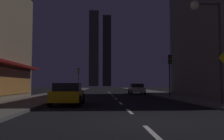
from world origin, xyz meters
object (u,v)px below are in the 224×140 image
(car_parked_near, at_px, (68,94))
(car_parked_far, at_px, (137,89))
(traffic_light_far_left, at_px, (79,74))
(street_lamp_right, at_px, (207,27))
(fire_hydrant_far_left, at_px, (63,92))
(traffic_light_near_right, at_px, (170,66))

(car_parked_near, xyz_separation_m, car_parked_far, (7.20, 17.10, 0.00))
(traffic_light_far_left, distance_m, street_lamp_right, 31.39)
(fire_hydrant_far_left, distance_m, traffic_light_near_right, 12.81)
(fire_hydrant_far_left, bearing_deg, car_parked_far, 24.98)
(car_parked_far, height_order, fire_hydrant_far_left, car_parked_far)
(traffic_light_near_right, distance_m, traffic_light_far_left, 23.46)
(fire_hydrant_far_left, relative_size, traffic_light_far_left, 0.16)
(car_parked_far, bearing_deg, traffic_light_near_right, -78.78)
(fire_hydrant_far_left, xyz_separation_m, traffic_light_near_right, (11.40, -5.15, 2.74))
(traffic_light_far_left, bearing_deg, traffic_light_near_right, -62.04)
(street_lamp_right, bearing_deg, traffic_light_near_right, 89.21)
(car_parked_near, bearing_deg, car_parked_far, 67.16)
(car_parked_near, bearing_deg, traffic_light_far_left, 93.85)
(street_lamp_right, bearing_deg, traffic_light_far_left, 110.31)
(car_parked_near, relative_size, car_parked_far, 1.00)
(car_parked_far, relative_size, traffic_light_near_right, 1.01)
(traffic_light_near_right, xyz_separation_m, street_lamp_right, (-0.12, -8.67, 1.87))
(fire_hydrant_far_left, height_order, traffic_light_near_right, traffic_light_near_right)
(car_parked_far, height_order, traffic_light_far_left, traffic_light_far_left)
(fire_hydrant_far_left, height_order, street_lamp_right, street_lamp_right)
(car_parked_far, distance_m, traffic_light_far_left, 14.59)
(car_parked_near, distance_m, street_lamp_right, 10.03)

